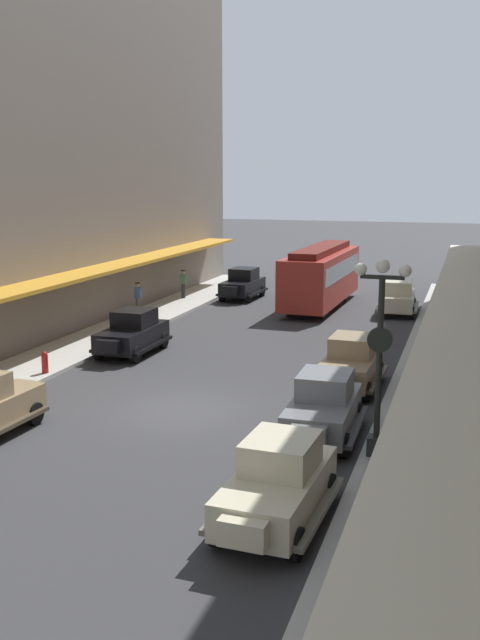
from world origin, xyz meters
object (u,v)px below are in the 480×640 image
pedestrian_1 (467,331)px  pedestrian_3 (183,284)px  fire_hydrant (45,362)px  pedestrian_2 (138,298)px  parked_car_6 (323,405)px  parked_car_1 (398,297)px  lamp_post_with_clock (380,350)px  parked_car_3 (243,283)px  parked_car_5 (351,362)px  parked_car_0 (278,481)px  parked_car_4 (132,332)px  streetcar (321,274)px

pedestrian_1 → pedestrian_3: same height
fire_hydrant → pedestrian_2: 11.97m
pedestrian_3 → parked_car_6: bearing=-58.3°
parked_car_6 → pedestrian_1: (3.74, 11.48, 0.07)m
parked_car_6 → fire_hydrant: size_ratio=5.23×
parked_car_1 → lamp_post_with_clock: lamp_post_with_clock is taller
parked_car_6 → lamp_post_with_clock: bearing=-37.5°
parked_car_6 → fire_hydrant: bearing=164.4°
parked_car_3 → parked_car_5: same height
parked_car_0 → fire_hydrant: size_ratio=5.26×
parked_car_1 → pedestrian_3: 12.69m
lamp_post_with_clock → parked_car_0: bearing=-110.7°
parked_car_4 → lamp_post_with_clock: lamp_post_with_clock is taller
parked_car_3 → parked_car_6: (9.39, -22.11, 0.00)m
parked_car_4 → pedestrian_3: size_ratio=2.55×
fire_hydrant → parked_car_1: bearing=56.2°
parked_car_5 → parked_car_0: bearing=-89.2°
parked_car_3 → parked_car_4: bearing=-90.7°
parked_car_1 → streetcar: streetcar is taller
pedestrian_1 → pedestrian_2: size_ratio=1.00×
streetcar → fire_hydrant: bearing=-111.1°
parked_car_5 → pedestrian_1: 7.40m
parked_car_6 → parked_car_5: bearing=90.5°
parked_car_0 → lamp_post_with_clock: bearing=69.3°
streetcar → lamp_post_with_clock: 22.77m
parked_car_4 → fire_hydrant: bearing=-109.4°
parked_car_6 → pedestrian_2: (-12.94, 14.92, 0.07)m
parked_car_0 → lamp_post_with_clock: (1.57, 4.16, 2.04)m
parked_car_3 → pedestrian_1: bearing=-39.0°
pedestrian_3 → parked_car_3: bearing=28.4°
parked_car_4 → parked_car_5: size_ratio=0.99×
parked_car_5 → parked_car_6: bearing=-89.5°
parked_car_0 → parked_car_3: size_ratio=1.00×
parked_car_4 → parked_car_6: bearing=-37.6°
parked_car_1 → parked_car_4: same height
parked_car_1 → parked_car_3: 9.76m
parked_car_4 → streetcar: 14.33m
parked_car_4 → parked_car_6: 12.09m
parked_car_5 → parked_car_6: size_ratio=1.00×
parked_car_1 → parked_car_5: (-0.15, -14.71, 0.00)m
fire_hydrant → pedestrian_2: size_ratio=0.49×
parked_car_5 → pedestrian_1: (3.79, 6.35, 0.07)m
fire_hydrant → pedestrian_1: (14.82, 8.38, 0.45)m
parked_car_0 → pedestrian_2: (-13.04, 20.36, 0.07)m
parked_car_1 → parked_car_4: size_ratio=1.01×
parked_car_4 → pedestrian_1: (13.32, 4.10, 0.07)m
parked_car_3 → pedestrian_1: size_ratio=2.58×
parked_car_0 → pedestrian_2: size_ratio=2.58×
pedestrian_1 → fire_hydrant: bearing=-150.5°
lamp_post_with_clock → pedestrian_1: (2.07, 12.76, -1.97)m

